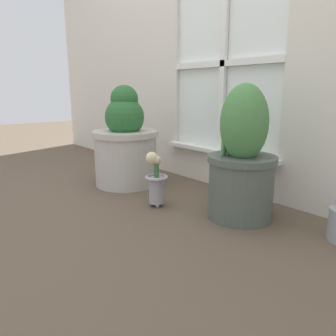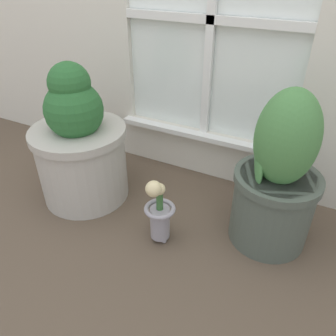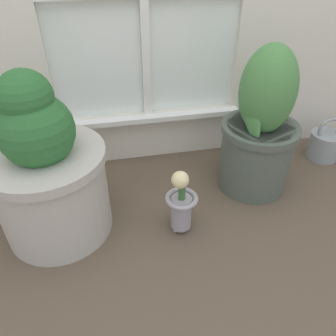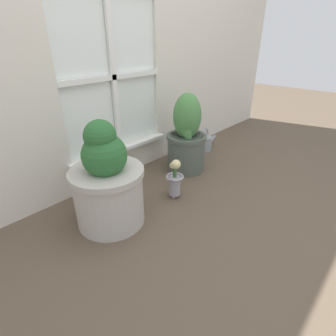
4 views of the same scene
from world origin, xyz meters
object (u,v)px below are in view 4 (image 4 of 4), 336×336
potted_plant_right (186,139)px  watering_can (204,143)px  flower_vase (175,179)px  potted_plant_left (108,184)px

potted_plant_right → watering_can: bearing=16.5°
flower_vase → potted_plant_right: bearing=29.2°
potted_plant_right → watering_can: size_ratio=2.30×
potted_plant_left → flower_vase: bearing=-13.3°
potted_plant_left → flower_vase: size_ratio=2.16×
potted_plant_right → flower_vase: (-0.38, -0.21, -0.13)m
potted_plant_left → watering_can: bearing=10.5°
flower_vase → watering_can: bearing=22.7°
potted_plant_left → watering_can: (1.29, 0.24, -0.19)m
watering_can → potted_plant_right: bearing=-163.5°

